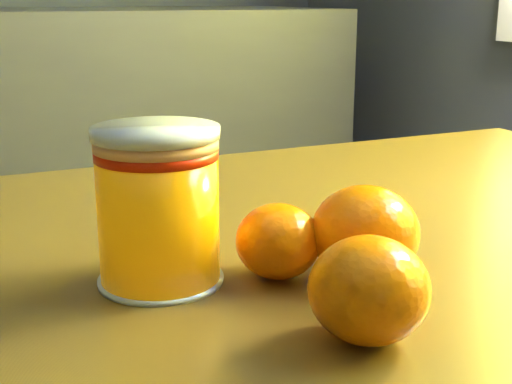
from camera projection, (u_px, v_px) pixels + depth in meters
name	position (u px, v px, depth m)	size (l,w,h in m)	color
table	(320.00, 359.00, 0.58)	(1.00, 0.71, 0.74)	brown
juice_glass	(158.00, 207.00, 0.47)	(0.08, 0.08, 0.11)	orange
orange_front	(365.00, 233.00, 0.49)	(0.07, 0.07, 0.07)	orange
orange_back	(278.00, 241.00, 0.49)	(0.06, 0.06, 0.05)	orange
orange_extra	(369.00, 290.00, 0.40)	(0.07, 0.07, 0.06)	orange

